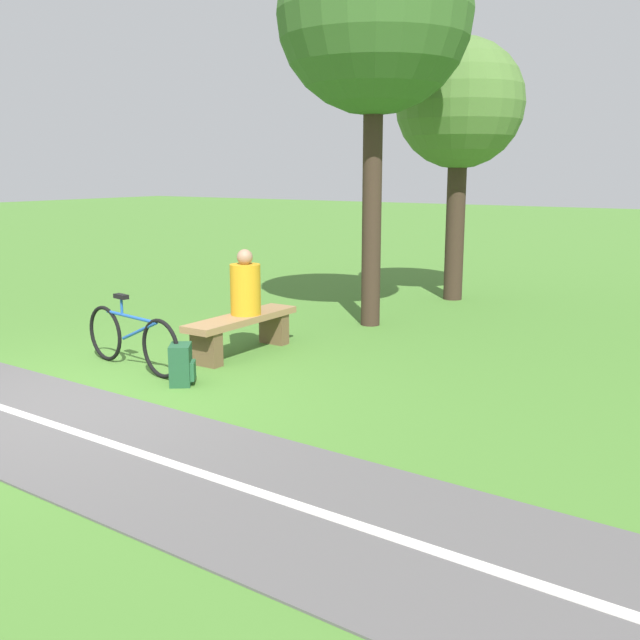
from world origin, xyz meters
TOP-DOWN VIEW (x-y plane):
  - ground_plane at (0.00, 0.00)m, footprint 80.00×80.00m
  - paved_path at (0.83, 4.00)m, footprint 3.11×36.04m
  - path_centre_line at (0.83, 4.00)m, footprint 1.24×31.98m
  - bench at (-2.21, 0.17)m, footprint 1.72×0.41m
  - person_seated at (-2.29, 0.17)m, footprint 0.37×0.37m
  - bicycle at (-1.00, -0.43)m, footprint 0.32×1.73m
  - backpack at (-0.86, 0.47)m, footprint 0.37×0.35m
  - tree_mid_field at (-4.54, 0.65)m, footprint 2.64×2.64m
  - tree_near_bench at (-7.18, 0.80)m, footprint 2.12×2.12m

SIDE VIEW (x-z plane):
  - ground_plane at x=0.00m, z-range 0.00..0.00m
  - paved_path at x=0.83m, z-range 0.00..0.02m
  - path_centre_line at x=0.83m, z-range 0.02..0.02m
  - backpack at x=-0.86m, z-range 0.00..0.43m
  - bench at x=-2.21m, z-range 0.09..0.57m
  - bicycle at x=-1.00m, z-range -0.07..0.77m
  - person_seated at x=-2.29m, z-range 0.42..1.21m
  - tree_near_bench at x=-7.18m, z-range 1.05..5.39m
  - tree_mid_field at x=-4.54m, z-range 1.43..7.00m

